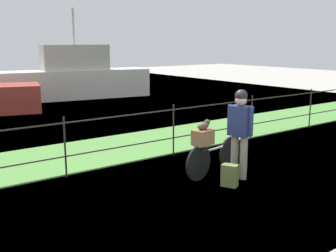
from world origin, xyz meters
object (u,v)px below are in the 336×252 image
object	(u,v)px
terrier_dog	(204,125)
bicycle_main	(214,157)
backpack_on_paving	(230,175)
moored_boat_near	(76,78)
wooden_crate	(203,137)
cyclist_person	(240,126)

from	to	relation	value
terrier_dog	bicycle_main	bearing A→B (deg)	9.68
backpack_on_paving	moored_boat_near	size ratio (longest dim) A/B	0.06
backpack_on_paving	moored_boat_near	distance (m)	12.93
bicycle_main	terrier_dog	bearing A→B (deg)	-170.32
bicycle_main	terrier_dog	xyz separation A→B (m)	(-0.34, -0.06, 0.67)
bicycle_main	moored_boat_near	xyz separation A→B (m)	(2.58, 11.95, 0.55)
bicycle_main	backpack_on_paving	distance (m)	0.71
wooden_crate	cyclist_person	distance (m)	0.72
moored_boat_near	bicycle_main	bearing A→B (deg)	-102.16
wooden_crate	backpack_on_paving	xyz separation A→B (m)	(0.13, -0.59, -0.61)
bicycle_main	terrier_dog	size ratio (longest dim) A/B	5.13
terrier_dog	wooden_crate	bearing A→B (deg)	-170.32
wooden_crate	terrier_dog	xyz separation A→B (m)	(0.02, 0.00, 0.22)
terrier_dog	backpack_on_paving	size ratio (longest dim) A/B	0.81
bicycle_main	wooden_crate	world-z (taller)	wooden_crate
cyclist_person	moored_boat_near	xyz separation A→B (m)	(2.34, 12.37, -0.10)
backpack_on_paving	moored_boat_near	bearing A→B (deg)	-38.13
backpack_on_paving	moored_boat_near	xyz separation A→B (m)	(2.81, 12.60, 0.70)
moored_boat_near	backpack_on_paving	bearing A→B (deg)	-102.56
terrier_dog	moored_boat_near	bearing A→B (deg)	76.37
backpack_on_paving	moored_boat_near	world-z (taller)	moored_boat_near
wooden_crate	moored_boat_near	bearing A→B (deg)	76.26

